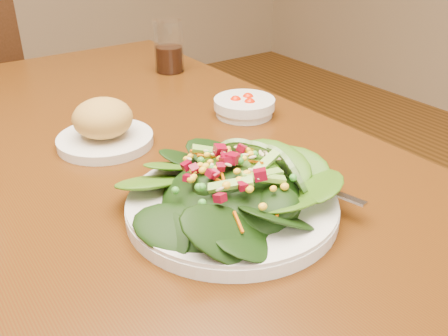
{
  "coord_description": "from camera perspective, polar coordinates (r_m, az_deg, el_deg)",
  "views": [
    {
      "loc": [
        -0.28,
        -0.76,
        1.15
      ],
      "look_at": [
        0.08,
        -0.25,
        0.81
      ],
      "focal_mm": 40.0,
      "sensor_mm": 36.0,
      "label": 1
    }
  ],
  "objects": [
    {
      "name": "bread_plate",
      "position": [
        0.93,
        -13.58,
        4.63
      ],
      "size": [
        0.17,
        0.17,
        0.09
      ],
      "color": "white",
      "rests_on": "dining_table"
    },
    {
      "name": "salad_plate",
      "position": [
        0.71,
        1.62,
        -2.72
      ],
      "size": [
        0.3,
        0.3,
        0.09
      ],
      "rotation": [
        0.0,
        0.0,
        -0.17
      ],
      "color": "white",
      "rests_on": "dining_table"
    },
    {
      "name": "tomato_bowl",
      "position": [
        1.05,
        2.34,
        7.05
      ],
      "size": [
        0.13,
        0.13,
        0.04
      ],
      "color": "white",
      "rests_on": "dining_table"
    },
    {
      "name": "drinking_glass",
      "position": [
        1.33,
        -6.32,
        13.24
      ],
      "size": [
        0.08,
        0.08,
        0.13
      ],
      "color": "silver",
      "rests_on": "dining_table"
    },
    {
      "name": "dining_table",
      "position": [
        0.95,
        -12.67,
        -4.16
      ],
      "size": [
        0.9,
        1.4,
        0.75
      ],
      "color": "#441A06",
      "rests_on": "ground_plane"
    }
  ]
}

